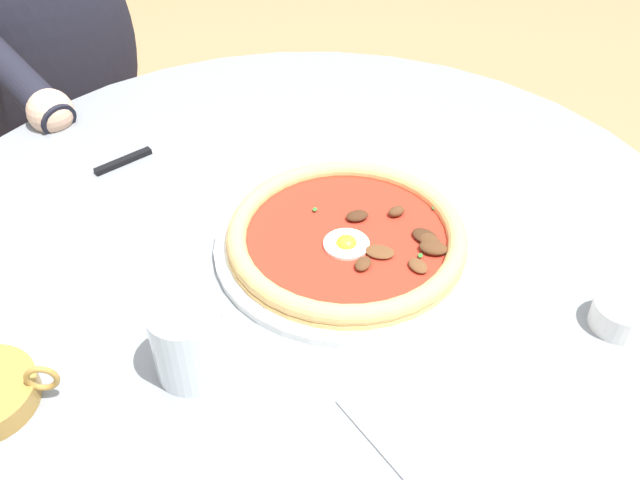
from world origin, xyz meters
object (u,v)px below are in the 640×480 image
at_px(steak_knife, 144,153).
at_px(pizza_on_plate, 347,238).
at_px(dining_table, 308,311).
at_px(diner_person, 73,142).
at_px(fork_utensil, 393,460).
at_px(water_glass, 189,345).
at_px(ramekin_capers, 621,314).
at_px(cafe_chair_diner, 44,110).

bearing_deg(steak_knife, pizza_on_plate, 70.57).
height_order(dining_table, diner_person, diner_person).
bearing_deg(steak_knife, fork_utensil, 48.82).
relative_size(dining_table, water_glass, 12.05).
bearing_deg(pizza_on_plate, ramekin_capers, 82.62).
xyz_separation_m(water_glass, cafe_chair_diner, (-0.73, -0.71, -0.26)).
relative_size(water_glass, cafe_chair_diner, 0.10).
relative_size(steak_knife, cafe_chair_diner, 0.22).
relative_size(pizza_on_plate, ramekin_capers, 5.20).
bearing_deg(steak_knife, cafe_chair_diner, -129.13).
bearing_deg(pizza_on_plate, diner_person, -121.63).
distance_m(fork_utensil, diner_person, 1.09).
bearing_deg(cafe_chair_diner, steak_knife, 50.87).
xyz_separation_m(pizza_on_plate, ramekin_capers, (0.04, 0.31, 0.00)).
xyz_separation_m(steak_knife, cafe_chair_diner, (-0.39, -0.48, -0.23)).
bearing_deg(cafe_chair_diner, ramekin_capers, 64.02).
relative_size(water_glass, diner_person, 0.07).
height_order(dining_table, water_glass, water_glass).
distance_m(steak_knife, fork_utensil, 0.59).
bearing_deg(steak_knife, diner_person, -130.57).
bearing_deg(fork_utensil, diner_person, -130.91).
xyz_separation_m(dining_table, water_glass, (0.22, -0.05, 0.16)).
bearing_deg(ramekin_capers, dining_table, -96.49).
bearing_deg(fork_utensil, ramekin_capers, 138.77).
bearing_deg(fork_utensil, steak_knife, -131.18).
relative_size(fork_utensil, diner_person, 0.12).
xyz_separation_m(pizza_on_plate, steak_knife, (-0.12, -0.33, -0.01)).
distance_m(dining_table, water_glass, 0.28).
xyz_separation_m(dining_table, cafe_chair_diner, (-0.51, -0.76, -0.10)).
height_order(steak_knife, fork_utensil, steak_knife).
xyz_separation_m(water_glass, steak_knife, (-0.34, -0.23, -0.03)).
distance_m(water_glass, cafe_chair_diner, 1.05).
height_order(dining_table, cafe_chair_diner, cafe_chair_diner).
bearing_deg(cafe_chair_diner, diner_person, 55.68).
height_order(diner_person, cafe_chair_diner, diner_person).
bearing_deg(ramekin_capers, water_glass, -66.45).
xyz_separation_m(steak_knife, diner_person, (-0.31, -0.36, -0.24)).
bearing_deg(water_glass, fork_utensil, 77.65).
xyz_separation_m(fork_utensil, diner_person, (-0.70, -0.81, -0.24)).
distance_m(steak_knife, ramekin_capers, 0.66).
bearing_deg(water_glass, pizza_on_plate, 154.81).
relative_size(ramekin_capers, diner_person, 0.05).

